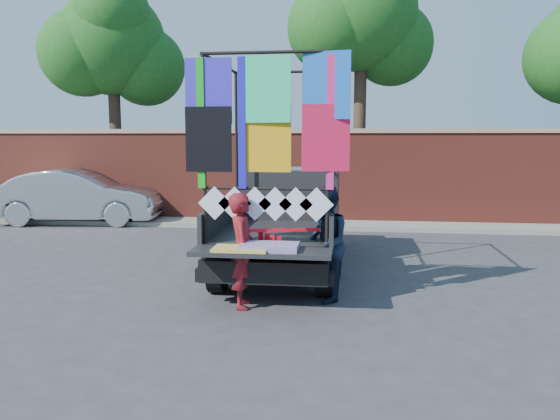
# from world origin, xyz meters

# --- Properties ---
(ground) EXTENTS (90.00, 90.00, 0.00)m
(ground) POSITION_xyz_m (0.00, 0.00, 0.00)
(ground) COLOR #38383A
(ground) RESTS_ON ground
(brick_wall) EXTENTS (30.00, 0.45, 2.61)m
(brick_wall) POSITION_xyz_m (0.00, 7.00, 1.33)
(brick_wall) COLOR maroon
(brick_wall) RESTS_ON ground
(curb) EXTENTS (30.00, 1.20, 0.12)m
(curb) POSITION_xyz_m (0.00, 6.30, 0.06)
(curb) COLOR gray
(curb) RESTS_ON ground
(tree_left) EXTENTS (4.20, 3.30, 7.05)m
(tree_left) POSITION_xyz_m (-6.48, 8.12, 5.12)
(tree_left) COLOR #38281C
(tree_left) RESTS_ON ground
(tree_mid) EXTENTS (4.20, 3.30, 7.73)m
(tree_mid) POSITION_xyz_m (1.02, 8.12, 5.70)
(tree_mid) COLOR #38281C
(tree_mid) RESTS_ON ground
(pickup_truck) EXTENTS (2.23, 5.59, 3.52)m
(pickup_truck) POSITION_xyz_m (-0.43, 2.08, 0.89)
(pickup_truck) COLOR black
(pickup_truck) RESTS_ON ground
(sedan) EXTENTS (4.67, 2.07, 1.49)m
(sedan) POSITION_xyz_m (-6.72, 6.09, 0.74)
(sedan) COLOR #B8BCBF
(sedan) RESTS_ON ground
(woman) EXTENTS (0.49, 0.65, 1.61)m
(woman) POSITION_xyz_m (-0.73, -0.80, 0.81)
(woman) COLOR maroon
(woman) RESTS_ON ground
(man) EXTENTS (0.77, 0.92, 1.69)m
(man) POSITION_xyz_m (0.39, -0.36, 0.85)
(man) COLOR #131E30
(man) RESTS_ON ground
(streamer_bundle) EXTENTS (1.03, 0.28, 0.71)m
(streamer_bundle) POSITION_xyz_m (-0.28, -0.60, 0.86)
(streamer_bundle) COLOR #FF0D1B
(streamer_bundle) RESTS_ON ground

